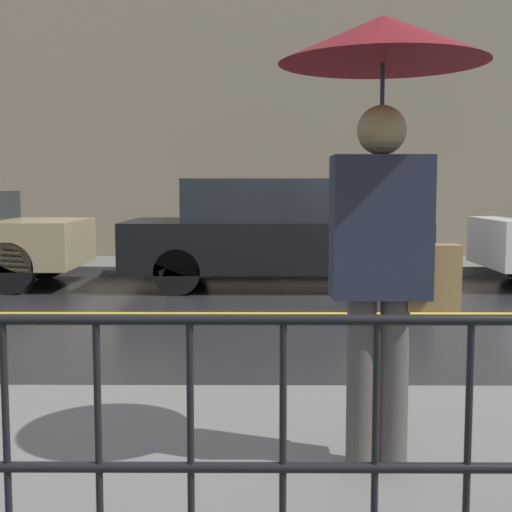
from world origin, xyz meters
name	(u,v)px	position (x,y,z in m)	size (l,w,h in m)	color
ground_plane	(384,314)	(0.00, 0.00, 0.00)	(80.00, 80.00, 0.00)	#262628
sidewalk_far	(341,265)	(0.00, 4.33, 0.07)	(28.00, 1.73, 0.15)	slate
lane_marking	(384,313)	(0.00, 0.00, 0.00)	(25.20, 0.12, 0.01)	gold
building_storefront	(337,125)	(0.00, 5.35, 2.59)	(28.00, 0.30, 5.18)	gray
pedestrian	(383,130)	(-0.87, -4.85, 1.71)	(0.93, 0.93, 2.06)	#4C4742
car_black	(271,233)	(-1.27, 2.26, 0.78)	(4.23, 1.94, 1.56)	black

